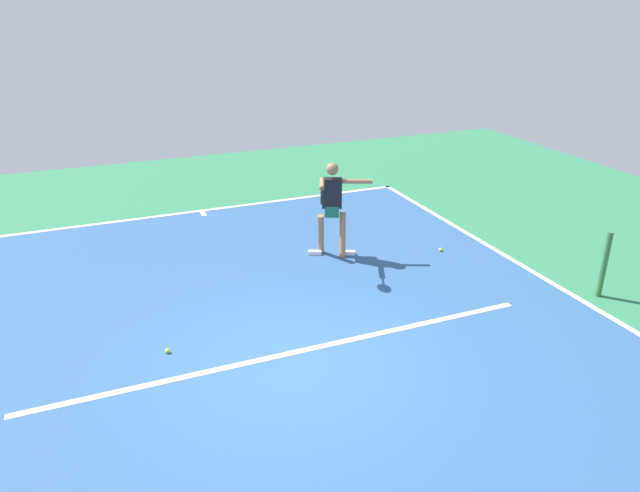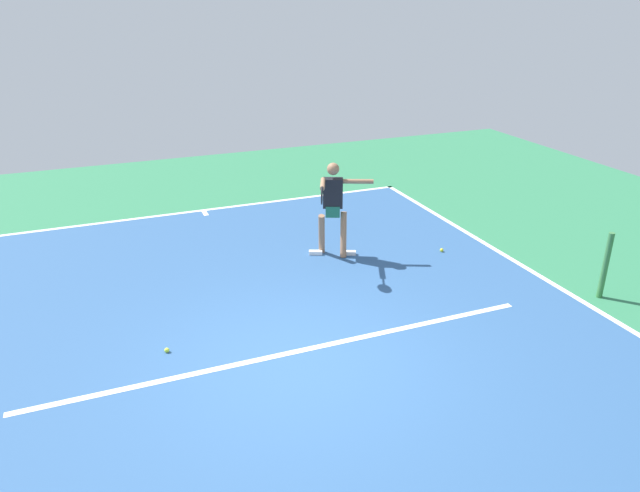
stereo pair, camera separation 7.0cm
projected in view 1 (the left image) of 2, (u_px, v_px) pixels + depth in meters
ground_plane at (304, 364)px, 7.59m from camera, size 21.85×21.85×0.00m
court_surface at (304, 364)px, 7.58m from camera, size 9.21×12.58×0.00m
court_line_baseline_near at (201, 211)px, 12.90m from camera, size 9.21×0.10×0.01m
court_line_sideline_left at (580, 300)px, 9.17m from camera, size 0.10×12.58×0.01m
court_line_service at (296, 352)px, 7.83m from camera, size 6.91×0.10×0.01m
court_line_centre_mark at (203, 214)px, 12.73m from camera, size 0.10×0.30×0.01m
net_post at (604, 265)px, 9.08m from camera, size 0.09×0.09×1.07m
tennis_player at (332, 204)px, 10.33m from camera, size 1.22×1.12×1.71m
tennis_ball_near_service_line at (441, 250)px, 10.87m from camera, size 0.07×0.07×0.07m
tennis_ball_centre_court at (168, 351)px, 7.80m from camera, size 0.07×0.07×0.07m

